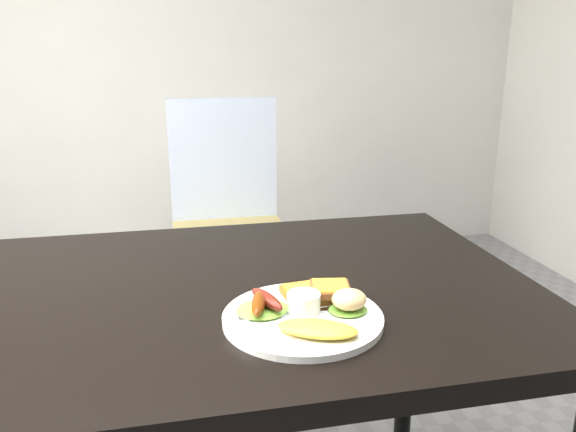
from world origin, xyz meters
TOP-DOWN VIEW (x-y plane):
  - room_back_panel at (0.00, 2.25)m, footprint 4.00×0.04m
  - dining_table at (0.00, 0.00)m, footprint 1.20×0.80m
  - dining_chair at (0.13, 1.19)m, footprint 0.46×0.46m
  - person at (-0.28, 0.50)m, footprint 0.61×0.46m
  - plate at (0.11, -0.17)m, footprint 0.27×0.27m
  - lettuce_left at (0.04, -0.15)m, footprint 0.11×0.10m
  - lettuce_right at (0.18, -0.18)m, footprint 0.07×0.07m
  - omelette at (0.11, -0.24)m, footprint 0.14×0.11m
  - sausage_a at (0.03, -0.15)m, footprint 0.05×0.10m
  - sausage_b at (0.05, -0.14)m, footprint 0.06×0.10m
  - ramekin at (0.11, -0.16)m, footprint 0.07×0.07m
  - toast_a at (0.13, -0.11)m, footprint 0.10×0.10m
  - toast_b at (0.17, -0.12)m, footprint 0.08×0.08m
  - potato_salad at (0.19, -0.18)m, footprint 0.08×0.08m
  - fork at (0.07, -0.17)m, footprint 0.16×0.02m

SIDE VIEW (x-z plane):
  - dining_chair at x=0.13m, z-range 0.42..0.48m
  - dining_table at x=0.00m, z-range 0.71..0.75m
  - plate at x=0.11m, z-range 0.75..0.76m
  - person at x=-0.28m, z-range 0.00..1.52m
  - fork at x=0.07m, z-range 0.76..0.77m
  - lettuce_right at x=0.18m, z-range 0.76..0.77m
  - lettuce_left at x=0.04m, z-range 0.76..0.77m
  - toast_a at x=0.13m, z-range 0.76..0.78m
  - omelette at x=0.11m, z-range 0.76..0.78m
  - ramekin at x=0.11m, z-range 0.76..0.80m
  - toast_b at x=0.17m, z-range 0.78..0.79m
  - sausage_a at x=0.03m, z-range 0.77..0.79m
  - sausage_b at x=0.05m, z-range 0.77..0.79m
  - potato_salad at x=0.19m, z-range 0.77..0.80m
  - room_back_panel at x=0.00m, z-range 0.00..2.70m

